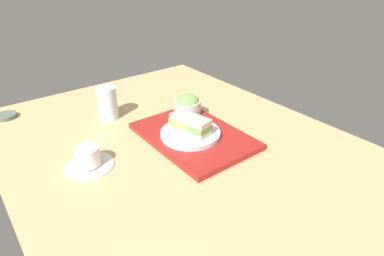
{
  "coord_description": "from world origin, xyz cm",
  "views": [
    {
      "loc": [
        -68.68,
        50.91,
        54.75
      ],
      "look_at": [
        3.08,
        -4.6,
        5.0
      ],
      "focal_mm": 30.49,
      "sensor_mm": 36.0,
      "label": 1
    }
  ],
  "objects_px": {
    "sandwich_near": "(198,127)",
    "salad_bowl": "(187,104)",
    "sandwich_plate": "(190,133)",
    "drinking_glass": "(107,103)",
    "sandwich_far": "(183,121)",
    "small_sauce_dish": "(6,116)",
    "teaspoon": "(93,139)",
    "coffee_cup": "(88,159)"
  },
  "relations": [
    {
      "from": "salad_bowl",
      "to": "sandwich_near",
      "type": "bearing_deg",
      "value": 153.14
    },
    {
      "from": "sandwich_plate",
      "to": "small_sauce_dish",
      "type": "xyz_separation_m",
      "value": [
        0.55,
        0.44,
        -0.02
      ]
    },
    {
      "from": "sandwich_far",
      "to": "teaspoon",
      "type": "height_order",
      "value": "sandwich_far"
    },
    {
      "from": "salad_bowl",
      "to": "small_sauce_dish",
      "type": "distance_m",
      "value": 0.67
    },
    {
      "from": "sandwich_near",
      "to": "salad_bowl",
      "type": "distance_m",
      "value": 0.19
    },
    {
      "from": "sandwich_plate",
      "to": "small_sauce_dish",
      "type": "height_order",
      "value": "sandwich_plate"
    },
    {
      "from": "sandwich_near",
      "to": "drinking_glass",
      "type": "height_order",
      "value": "drinking_glass"
    },
    {
      "from": "salad_bowl",
      "to": "coffee_cup",
      "type": "height_order",
      "value": "salad_bowl"
    },
    {
      "from": "sandwich_plate",
      "to": "drinking_glass",
      "type": "relative_size",
      "value": 1.64
    },
    {
      "from": "sandwich_plate",
      "to": "coffee_cup",
      "type": "relative_size",
      "value": 1.39
    },
    {
      "from": "sandwich_far",
      "to": "teaspoon",
      "type": "bearing_deg",
      "value": 55.23
    },
    {
      "from": "sandwich_far",
      "to": "small_sauce_dish",
      "type": "xyz_separation_m",
      "value": [
        0.52,
        0.43,
        -0.05
      ]
    },
    {
      "from": "sandwich_near",
      "to": "salad_bowl",
      "type": "xyz_separation_m",
      "value": [
        0.17,
        -0.09,
        -0.01
      ]
    },
    {
      "from": "sandwich_plate",
      "to": "small_sauce_dish",
      "type": "bearing_deg",
      "value": 38.82
    },
    {
      "from": "teaspoon",
      "to": "sandwich_near",
      "type": "bearing_deg",
      "value": -132.12
    },
    {
      "from": "salad_bowl",
      "to": "drinking_glass",
      "type": "distance_m",
      "value": 0.29
    },
    {
      "from": "sandwich_near",
      "to": "teaspoon",
      "type": "xyz_separation_m",
      "value": [
        0.23,
        0.26,
        -0.06
      ]
    },
    {
      "from": "sandwich_near",
      "to": "sandwich_far",
      "type": "relative_size",
      "value": 0.96
    },
    {
      "from": "salad_bowl",
      "to": "coffee_cup",
      "type": "distance_m",
      "value": 0.42
    },
    {
      "from": "sandwich_far",
      "to": "salad_bowl",
      "type": "distance_m",
      "value": 0.15
    },
    {
      "from": "sandwich_plate",
      "to": "drinking_glass",
      "type": "distance_m",
      "value": 0.35
    },
    {
      "from": "sandwich_near",
      "to": "small_sauce_dish",
      "type": "xyz_separation_m",
      "value": [
        0.58,
        0.45,
        -0.05
      ]
    },
    {
      "from": "salad_bowl",
      "to": "small_sauce_dish",
      "type": "xyz_separation_m",
      "value": [
        0.41,
        0.53,
        -0.05
      ]
    },
    {
      "from": "small_sauce_dish",
      "to": "sandwich_near",
      "type": "bearing_deg",
      "value": -142.32
    },
    {
      "from": "salad_bowl",
      "to": "teaspoon",
      "type": "height_order",
      "value": "salad_bowl"
    },
    {
      "from": "teaspoon",
      "to": "sandwich_plate",
      "type": "bearing_deg",
      "value": -128.73
    },
    {
      "from": "salad_bowl",
      "to": "drinking_glass",
      "type": "xyz_separation_m",
      "value": [
        0.18,
        0.23,
        0.01
      ]
    },
    {
      "from": "salad_bowl",
      "to": "small_sauce_dish",
      "type": "bearing_deg",
      "value": 52.49
    },
    {
      "from": "sandwich_far",
      "to": "teaspoon",
      "type": "xyz_separation_m",
      "value": [
        0.17,
        0.24,
        -0.06
      ]
    },
    {
      "from": "sandwich_plate",
      "to": "sandwich_near",
      "type": "bearing_deg",
      "value": -167.98
    },
    {
      "from": "sandwich_near",
      "to": "small_sauce_dish",
      "type": "relative_size",
      "value": 1.1
    },
    {
      "from": "sandwich_far",
      "to": "coffee_cup",
      "type": "bearing_deg",
      "value": 83.83
    },
    {
      "from": "sandwich_plate",
      "to": "teaspoon",
      "type": "xyz_separation_m",
      "value": [
        0.2,
        0.25,
        -0.02
      ]
    },
    {
      "from": "sandwich_near",
      "to": "teaspoon",
      "type": "bearing_deg",
      "value": 47.88
    },
    {
      "from": "sandwich_near",
      "to": "salad_bowl",
      "type": "relative_size",
      "value": 0.8
    },
    {
      "from": "small_sauce_dish",
      "to": "coffee_cup",
      "type": "bearing_deg",
      "value": -165.74
    },
    {
      "from": "sandwich_far",
      "to": "salad_bowl",
      "type": "bearing_deg",
      "value": -42.99
    },
    {
      "from": "sandwich_far",
      "to": "small_sauce_dish",
      "type": "relative_size",
      "value": 1.14
    },
    {
      "from": "teaspoon",
      "to": "small_sauce_dish",
      "type": "bearing_deg",
      "value": 28.81
    },
    {
      "from": "coffee_cup",
      "to": "teaspoon",
      "type": "height_order",
      "value": "coffee_cup"
    },
    {
      "from": "sandwich_near",
      "to": "sandwich_plate",
      "type": "bearing_deg",
      "value": 12.02
    },
    {
      "from": "small_sauce_dish",
      "to": "teaspoon",
      "type": "distance_m",
      "value": 0.4
    }
  ]
}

